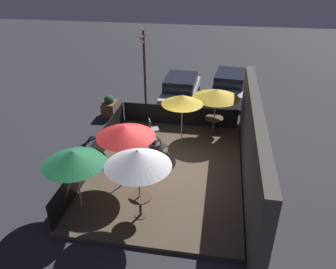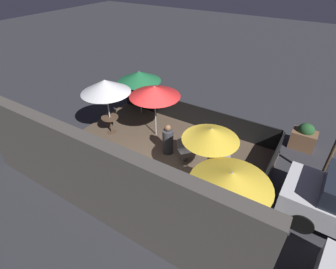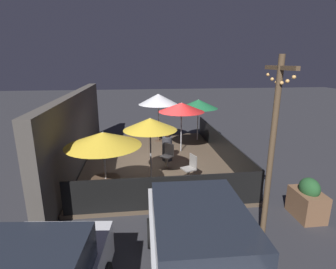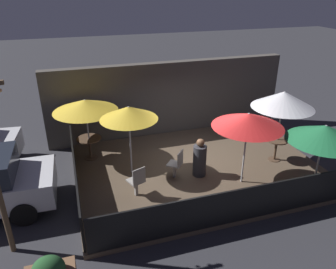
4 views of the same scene
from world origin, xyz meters
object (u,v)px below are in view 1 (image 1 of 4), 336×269
at_px(patio_umbrella_2, 125,131).
at_px(patio_umbrella_4, 74,157).
at_px(dining_table_1, 140,201).
at_px(patio_umbrella_0, 216,94).
at_px(dining_table_0, 214,121).
at_px(patio_chair_1, 152,128).
at_px(parked_car_1, 230,86).
at_px(patio_umbrella_1, 138,158).
at_px(patron_0, 155,154).
at_px(light_post, 145,68).
at_px(patio_umbrella_3, 182,100).
at_px(parked_car_0, 181,91).
at_px(planter_box, 110,107).
at_px(patio_chair_0, 160,145).

relative_size(patio_umbrella_2, patio_umbrella_4, 1.05).
xyz_separation_m(patio_umbrella_4, dining_table_1, (0.11, 1.98, -1.29)).
height_order(patio_umbrella_0, patio_umbrella_4, patio_umbrella_4).
distance_m(dining_table_0, dining_table_1, 6.18).
relative_size(dining_table_1, patio_chair_1, 0.81).
bearing_deg(parked_car_1, patio_umbrella_1, -8.68).
relative_size(patio_umbrella_1, patron_0, 1.95).
height_order(dining_table_1, light_post, light_post).
height_order(patio_umbrella_4, dining_table_0, patio_umbrella_4).
height_order(patio_umbrella_3, patio_umbrella_4, patio_umbrella_3).
xyz_separation_m(patio_umbrella_4, parked_car_0, (-8.86, 2.03, -1.14)).
xyz_separation_m(patio_umbrella_3, patio_umbrella_4, (4.61, -2.63, -0.12)).
relative_size(patio_umbrella_3, planter_box, 1.97).
xyz_separation_m(patio_umbrella_3, parked_car_0, (-4.24, -0.61, -1.27)).
distance_m(patio_chair_1, planter_box, 3.49).
relative_size(dining_table_1, patio_chair_0, 0.83).
height_order(patio_umbrella_0, patio_umbrella_3, patio_umbrella_3).
bearing_deg(patio_umbrella_0, patron_0, -34.12).
bearing_deg(parked_car_0, patio_chair_0, 0.55).
distance_m(dining_table_1, light_post, 8.28).
relative_size(patio_umbrella_0, patio_umbrella_3, 0.95).
xyz_separation_m(patio_umbrella_3, patio_chair_1, (-0.11, -1.29, -1.48)).
bearing_deg(patio_chair_0, light_post, 60.26).
relative_size(patio_umbrella_4, dining_table_1, 2.78).
distance_m(patio_umbrella_0, patio_umbrella_4, 6.98).
relative_size(patio_umbrella_4, planter_box, 1.89).
distance_m(patio_chair_0, parked_car_0, 5.49).
bearing_deg(patio_umbrella_1, patio_chair_1, -172.54).
height_order(patron_0, parked_car_1, parked_car_1).
bearing_deg(patio_umbrella_1, patio_umbrella_4, -93.08).
relative_size(dining_table_1, light_post, 0.18).
bearing_deg(dining_table_1, patio_umbrella_3, 172.08).
distance_m(patio_umbrella_2, patio_chair_1, 3.46).
xyz_separation_m(patio_umbrella_2, dining_table_1, (1.71, 0.86, -1.41)).
bearing_deg(patio_umbrella_0, patio_umbrella_2, -34.39).
xyz_separation_m(patio_umbrella_4, dining_table_0, (-5.75, 3.96, -1.28)).
xyz_separation_m(dining_table_1, patio_chair_0, (-3.48, -0.04, -0.09)).
bearing_deg(dining_table_0, patio_umbrella_4, -34.55).
relative_size(patio_umbrella_0, patio_umbrella_4, 0.99).
bearing_deg(parked_car_1, light_post, -57.41).
xyz_separation_m(light_post, parked_car_0, (-1.01, 1.70, -1.46)).
distance_m(patio_umbrella_2, dining_table_1, 2.38).
xyz_separation_m(patio_umbrella_1, parked_car_1, (-10.10, 2.65, -1.39)).
bearing_deg(planter_box, patio_umbrella_0, 77.29).
relative_size(light_post, parked_car_1, 0.99).
bearing_deg(parked_car_0, patron_0, 0.03).
height_order(patio_chair_1, parked_car_1, parked_car_1).
bearing_deg(patio_umbrella_4, parked_car_1, 155.15).
xyz_separation_m(dining_table_0, patron_0, (3.09, -2.09, -0.04)).
height_order(dining_table_0, dining_table_1, dining_table_1).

